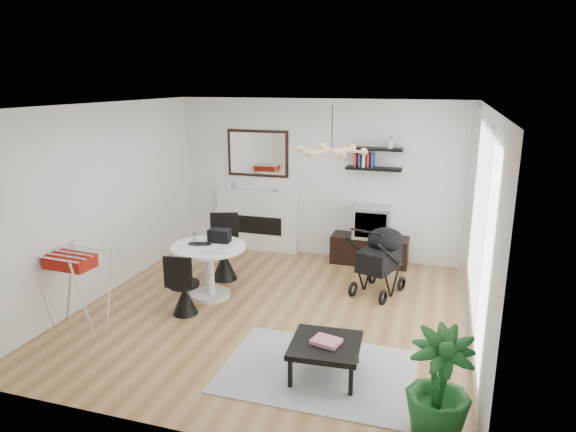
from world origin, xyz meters
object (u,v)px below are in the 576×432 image
(crt_tv, at_px, (373,222))
(dining_table, at_px, (209,263))
(drying_rack, at_px, (77,287))
(potted_plant, at_px, (439,385))
(stroller, at_px, (380,262))
(coffee_table, at_px, (326,346))
(tv_console, at_px, (369,250))
(fireplace, at_px, (258,213))

(crt_tv, relative_size, dining_table, 0.57)
(drying_rack, height_order, potted_plant, potted_plant)
(dining_table, relative_size, stroller, 0.99)
(coffee_table, bearing_deg, stroller, 83.94)
(tv_console, height_order, potted_plant, potted_plant)
(tv_console, height_order, coffee_table, tv_console)
(fireplace, bearing_deg, drying_rack, -107.16)
(dining_table, height_order, coffee_table, dining_table)
(crt_tv, xyz_separation_m, dining_table, (-2.00, -2.03, -0.23))
(crt_tv, xyz_separation_m, coffee_table, (0.04, -3.52, -0.40))
(fireplace, height_order, dining_table, fireplace)
(fireplace, relative_size, potted_plant, 2.19)
(tv_console, distance_m, drying_rack, 4.59)
(drying_rack, relative_size, potted_plant, 1.00)
(crt_tv, height_order, dining_table, crt_tv)
(stroller, height_order, potted_plant, stroller)
(tv_console, height_order, crt_tv, crt_tv)
(crt_tv, xyz_separation_m, potted_plant, (1.17, -4.15, -0.24))
(drying_rack, bearing_deg, stroller, 36.30)
(dining_table, height_order, potted_plant, potted_plant)
(stroller, relative_size, potted_plant, 1.07)
(dining_table, bearing_deg, crt_tv, 45.55)
(drying_rack, bearing_deg, dining_table, 51.99)
(fireplace, bearing_deg, coffee_table, -60.06)
(crt_tv, height_order, drying_rack, crt_tv)
(coffee_table, bearing_deg, potted_plant, -29.14)
(dining_table, xyz_separation_m, stroller, (2.28, 0.89, -0.05))
(stroller, bearing_deg, fireplace, 170.46)
(crt_tv, bearing_deg, dining_table, -134.45)
(stroller, bearing_deg, tv_console, 124.86)
(dining_table, relative_size, coffee_table, 1.39)
(stroller, xyz_separation_m, potted_plant, (0.88, -3.01, 0.04))
(crt_tv, distance_m, coffee_table, 3.55)
(dining_table, relative_size, drying_rack, 1.06)
(dining_table, bearing_deg, potted_plant, -33.82)
(drying_rack, xyz_separation_m, coffee_table, (3.20, -0.18, -0.18))
(tv_console, relative_size, potted_plant, 1.28)
(coffee_table, bearing_deg, tv_console, 91.12)
(fireplace, relative_size, stroller, 2.05)
(fireplace, relative_size, dining_table, 2.07)
(tv_console, distance_m, potted_plant, 4.33)
(fireplace, xyz_separation_m, crt_tv, (2.08, -0.16, 0.05))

